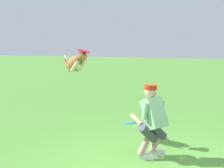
# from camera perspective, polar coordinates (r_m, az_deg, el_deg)

# --- Properties ---
(person) EXTENTS (0.71, 0.61, 1.29)m
(person) POSITION_cam_1_polar(r_m,az_deg,el_deg) (6.16, 6.69, -5.74)
(person) COLOR silver
(person) RESTS_ON ground_plane
(dog) EXTENTS (0.80, 0.75, 0.53)m
(dog) POSITION_cam_1_polar(r_m,az_deg,el_deg) (7.27, -6.02, 3.40)
(dog) COLOR olive
(frisbee_flying) EXTENTS (0.35, 0.36, 0.11)m
(frisbee_flying) POSITION_cam_1_polar(r_m,az_deg,el_deg) (6.93, -4.71, 5.44)
(frisbee_flying) COLOR red
(frisbee_held) EXTENTS (0.35, 0.36, 0.10)m
(frisbee_held) POSITION_cam_1_polar(r_m,az_deg,el_deg) (6.23, 3.12, -6.36)
(frisbee_held) COLOR #2C88E3
(frisbee_held) RESTS_ON person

